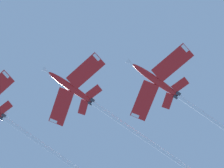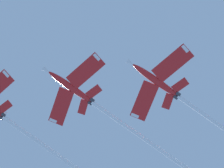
% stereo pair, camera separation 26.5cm
% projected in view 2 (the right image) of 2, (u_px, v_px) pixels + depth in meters
% --- Properties ---
extents(jet_lead, '(23.42, 50.13, 10.91)m').
position_uv_depth(jet_lead, '(27.00, 133.00, 110.42)').
color(jet_lead, red).
extents(jet_second, '(21.89, 43.95, 9.84)m').
position_uv_depth(jet_second, '(105.00, 111.00, 106.40)').
color(jet_second, red).
extents(jet_third, '(24.34, 51.22, 11.70)m').
position_uv_depth(jet_third, '(196.00, 109.00, 101.75)').
color(jet_third, red).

